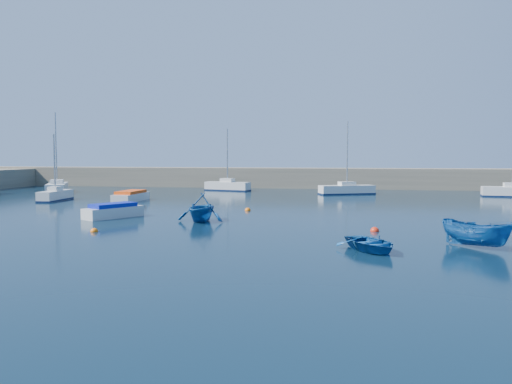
% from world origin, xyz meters
% --- Properties ---
extents(ground, '(220.00, 220.00, 0.00)m').
position_xyz_m(ground, '(0.00, 0.00, 0.00)').
color(ground, black).
rests_on(ground, ground).
extents(back_wall, '(96.00, 4.50, 2.60)m').
position_xyz_m(back_wall, '(0.00, 46.00, 1.30)').
color(back_wall, '#786F5B').
rests_on(back_wall, ground).
extents(sailboat_3, '(1.61, 4.69, 6.25)m').
position_xyz_m(sailboat_3, '(-23.06, 23.06, 0.53)').
color(sailboat_3, silver).
rests_on(sailboat_3, ground).
extents(sailboat_4, '(4.94, 7.13, 9.12)m').
position_xyz_m(sailboat_4, '(-28.80, 32.61, 0.58)').
color(sailboat_4, silver).
rests_on(sailboat_4, ground).
extents(sailboat_5, '(5.75, 2.90, 7.43)m').
position_xyz_m(sailboat_5, '(-10.25, 38.98, 0.59)').
color(sailboat_5, silver).
rests_on(sailboat_5, ground).
extents(sailboat_6, '(6.23, 3.93, 7.94)m').
position_xyz_m(sailboat_6, '(3.94, 35.72, 0.55)').
color(sailboat_6, silver).
rests_on(sailboat_6, ground).
extents(sailboat_7, '(5.91, 2.22, 7.66)m').
position_xyz_m(sailboat_7, '(20.65, 35.24, 0.57)').
color(sailboat_7, silver).
rests_on(sailboat_7, ground).
extents(motorboat_1, '(3.26, 4.21, 0.99)m').
position_xyz_m(motorboat_1, '(-11.80, 11.94, 0.47)').
color(motorboat_1, silver).
rests_on(motorboat_1, ground).
extents(motorboat_2, '(1.75, 4.82, 0.99)m').
position_xyz_m(motorboat_2, '(-15.86, 23.84, 0.46)').
color(motorboat_2, silver).
rests_on(motorboat_2, ground).
extents(dinghy_center, '(3.60, 3.97, 0.67)m').
position_xyz_m(dinghy_center, '(4.87, 2.80, 0.34)').
color(dinghy_center, '#155195').
rests_on(dinghy_center, ground).
extents(dinghy_left, '(3.20, 3.64, 1.82)m').
position_xyz_m(dinghy_left, '(-5.34, 11.12, 0.91)').
color(dinghy_left, '#155195').
rests_on(dinghy_left, ground).
extents(dinghy_right, '(3.39, 3.22, 1.31)m').
position_xyz_m(dinghy_right, '(9.65, 4.43, 0.66)').
color(dinghy_right, '#155195').
rests_on(dinghy_right, ground).
extents(buoy_0, '(0.44, 0.44, 0.44)m').
position_xyz_m(buoy_0, '(-9.94, 5.81, 0.00)').
color(buoy_0, orange).
rests_on(buoy_0, ground).
extents(buoy_1, '(0.50, 0.50, 0.50)m').
position_xyz_m(buoy_1, '(5.38, 8.76, 0.00)').
color(buoy_1, red).
rests_on(buoy_1, ground).
extents(buoy_3, '(0.47, 0.47, 0.47)m').
position_xyz_m(buoy_3, '(-3.61, 17.81, 0.00)').
color(buoy_3, orange).
rests_on(buoy_3, ground).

